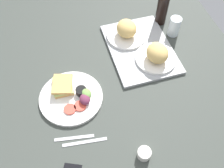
# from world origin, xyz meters

# --- Properties ---
(ground_plane) EXTENTS (1.90, 1.50, 0.03)m
(ground_plane) POSITION_xyz_m (0.00, 0.00, -0.01)
(ground_plane) COLOR #383D38
(serving_tray) EXTENTS (0.46, 0.34, 0.02)m
(serving_tray) POSITION_xyz_m (-0.19, 0.24, 0.01)
(serving_tray) COLOR #9EA0A3
(serving_tray) RESTS_ON ground_plane
(bread_plate_near) EXTENTS (0.22, 0.22, 0.10)m
(bread_plate_near) POSITION_xyz_m (-0.29, 0.19, 0.05)
(bread_plate_near) COLOR white
(bread_plate_near) RESTS_ON serving_tray
(bread_plate_far) EXTENTS (0.21, 0.21, 0.10)m
(bread_plate_far) POSITION_xyz_m (-0.09, 0.29, 0.06)
(bread_plate_far) COLOR white
(bread_plate_far) RESTS_ON serving_tray
(plate_with_salad) EXTENTS (0.30, 0.30, 0.05)m
(plate_with_salad) POSITION_xyz_m (0.02, -0.17, 0.02)
(plate_with_salad) COLOR white
(plate_with_salad) RESTS_ON ground_plane
(drinking_glass) EXTENTS (0.06, 0.06, 0.11)m
(drinking_glass) POSITION_xyz_m (-0.26, 0.46, 0.06)
(drinking_glass) COLOR silver
(drinking_glass) RESTS_ON ground_plane
(soda_bottle) EXTENTS (0.06, 0.06, 0.20)m
(soda_bottle) POSITION_xyz_m (-0.37, 0.43, 0.10)
(soda_bottle) COLOR black
(soda_bottle) RESTS_ON ground_plane
(espresso_cup) EXTENTS (0.06, 0.06, 0.04)m
(espresso_cup) POSITION_xyz_m (0.37, 0.07, 0.02)
(espresso_cup) COLOR silver
(espresso_cup) RESTS_ON ground_plane
(fork) EXTENTS (0.04, 0.17, 0.01)m
(fork) POSITION_xyz_m (0.22, -0.19, 0.00)
(fork) COLOR #B7B7BC
(fork) RESTS_ON ground_plane
(knife) EXTENTS (0.03, 0.19, 0.01)m
(knife) POSITION_xyz_m (0.25, -0.15, 0.00)
(knife) COLOR #B7B7BC
(knife) RESTS_ON ground_plane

